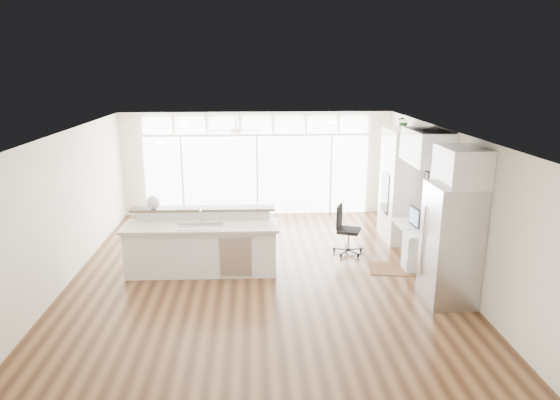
{
  "coord_description": "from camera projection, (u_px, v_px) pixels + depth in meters",
  "views": [
    {
      "loc": [
        -0.12,
        -8.89,
        3.81
      ],
      "look_at": [
        0.41,
        0.6,
        1.27
      ],
      "focal_mm": 32.0,
      "sensor_mm": 36.0,
      "label": 1
    }
  ],
  "objects": [
    {
      "name": "wall_left",
      "position": [
        66.0,
        207.0,
        9.02
      ],
      "size": [
        0.04,
        8.0,
        2.7
      ],
      "primitive_type": "cube",
      "color": "silver",
      "rests_on": "floor"
    },
    {
      "name": "refrigerator",
      "position": [
        451.0,
        244.0,
        8.17
      ],
      "size": [
        0.76,
        0.9,
        2.0
      ],
      "primitive_type": "cube",
      "color": "#B2B1B6",
      "rests_on": "floor"
    },
    {
      "name": "office_chair",
      "position": [
        349.0,
        230.0,
        10.41
      ],
      "size": [
        0.68,
        0.65,
        1.03
      ],
      "primitive_type": "cube",
      "rotation": [
        0.0,
        0.0,
        -0.38
      ],
      "color": "black",
      "rests_on": "floor"
    },
    {
      "name": "wall_right",
      "position": [
        445.0,
        202.0,
        9.4
      ],
      "size": [
        0.04,
        8.0,
        2.7
      ],
      "primitive_type": "cube",
      "color": "silver",
      "rests_on": "floor"
    },
    {
      "name": "fridge_cabinet",
      "position": [
        462.0,
        166.0,
        7.84
      ],
      "size": [
        0.64,
        0.9,
        0.6
      ],
      "primitive_type": "cube",
      "color": "white",
      "rests_on": "wall_right"
    },
    {
      "name": "oven_cabinet",
      "position": [
        400.0,
        185.0,
        11.15
      ],
      "size": [
        0.64,
        1.2,
        2.5
      ],
      "primitive_type": "cube",
      "color": "white",
      "rests_on": "floor"
    },
    {
      "name": "kitchen_island",
      "position": [
        202.0,
        243.0,
        9.43
      ],
      "size": [
        2.93,
        1.15,
        1.16
      ],
      "primitive_type": "cube",
      "rotation": [
        0.0,
        0.0,
        -0.02
      ],
      "color": "white",
      "rests_on": "floor"
    },
    {
      "name": "wall_front",
      "position": [
        266.0,
        304.0,
        5.35
      ],
      "size": [
        7.0,
        0.04,
        2.7
      ],
      "primitive_type": "cube",
      "color": "silver",
      "rests_on": "floor"
    },
    {
      "name": "recessed_lights",
      "position": [
        259.0,
        131.0,
        9.06
      ],
      "size": [
        3.4,
        3.0,
        0.02
      ],
      "primitive_type": "cube",
      "color": "white",
      "rests_on": "ceiling"
    },
    {
      "name": "desk_window",
      "position": [
        438.0,
        188.0,
        9.64
      ],
      "size": [
        0.04,
        0.85,
        0.85
      ],
      "primitive_type": "cube",
      "color": "white",
      "rests_on": "wall_right"
    },
    {
      "name": "framed_photos",
      "position": [
        427.0,
        188.0,
        10.28
      ],
      "size": [
        0.06,
        0.22,
        0.8
      ],
      "primitive_type": "cube",
      "color": "black",
      "rests_on": "wall_right"
    },
    {
      "name": "rug",
      "position": [
        394.0,
        269.0,
        9.71
      ],
      "size": [
        1.07,
        0.85,
        0.01
      ],
      "primitive_type": "cube",
      "rotation": [
        0.0,
        0.0,
        -0.16
      ],
      "color": "#382011",
      "rests_on": "floor"
    },
    {
      "name": "glass_wall",
      "position": [
        257.0,
        176.0,
        13.09
      ],
      "size": [
        5.8,
        0.06,
        2.08
      ],
      "primitive_type": "cube",
      "color": "white",
      "rests_on": "wall_back"
    },
    {
      "name": "potted_plant",
      "position": [
        404.0,
        123.0,
        10.79
      ],
      "size": [
        0.3,
        0.34,
        0.26
      ],
      "primitive_type": "imported",
      "rotation": [
        0.0,
        0.0,
        0.02
      ],
      "color": "#285825",
      "rests_on": "oven_cabinet"
    },
    {
      "name": "ceiling",
      "position": [
        259.0,
        131.0,
        8.86
      ],
      "size": [
        7.0,
        8.0,
        0.02
      ],
      "primitive_type": "cube",
      "color": "white",
      "rests_on": "wall_back"
    },
    {
      "name": "desk_nook",
      "position": [
        417.0,
        245.0,
        9.92
      ],
      "size": [
        0.72,
        1.3,
        0.76
      ],
      "primitive_type": "cube",
      "color": "white",
      "rests_on": "floor"
    },
    {
      "name": "wall_back",
      "position": [
        257.0,
        164.0,
        13.07
      ],
      "size": [
        7.0,
        0.04,
        2.7
      ],
      "primitive_type": "cube",
      "color": "silver",
      "rests_on": "floor"
    },
    {
      "name": "upper_cabinets",
      "position": [
        426.0,
        147.0,
        9.42
      ],
      "size": [
        0.64,
        1.3,
        0.64
      ],
      "primitive_type": "cube",
      "color": "white",
      "rests_on": "wall_right"
    },
    {
      "name": "keyboard",
      "position": [
        406.0,
        227.0,
        9.81
      ],
      "size": [
        0.13,
        0.34,
        0.02
      ],
      "primitive_type": "cube",
      "rotation": [
        0.0,
        0.0,
        0.02
      ],
      "color": "white",
      "rests_on": "desk_nook"
    },
    {
      "name": "ceiling_fan",
      "position": [
        236.0,
        126.0,
        11.59
      ],
      "size": [
        1.16,
        1.16,
        0.32
      ],
      "primitive_type": "cube",
      "color": "white",
      "rests_on": "ceiling"
    },
    {
      "name": "monitor",
      "position": [
        415.0,
        217.0,
        9.77
      ],
      "size": [
        0.12,
        0.51,
        0.42
      ],
      "primitive_type": "cube",
      "rotation": [
        0.0,
        0.0,
        0.07
      ],
      "color": "black",
      "rests_on": "desk_nook"
    },
    {
      "name": "floor",
      "position": [
        260.0,
        273.0,
        9.56
      ],
      "size": [
        7.0,
        8.0,
        0.02
      ],
      "primitive_type": "cube",
      "color": "#3D2312",
      "rests_on": "ground"
    },
    {
      "name": "transom_row",
      "position": [
        257.0,
        125.0,
        12.75
      ],
      "size": [
        5.9,
        0.06,
        0.4
      ],
      "primitive_type": "cube",
      "color": "white",
      "rests_on": "wall_back"
    },
    {
      "name": "fishbowl",
      "position": [
        153.0,
        202.0,
        9.6
      ],
      "size": [
        0.27,
        0.27,
        0.26
      ],
      "primitive_type": "sphere",
      "rotation": [
        0.0,
        0.0,
        0.07
      ],
      "color": "silver",
      "rests_on": "kitchen_island"
    }
  ]
}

